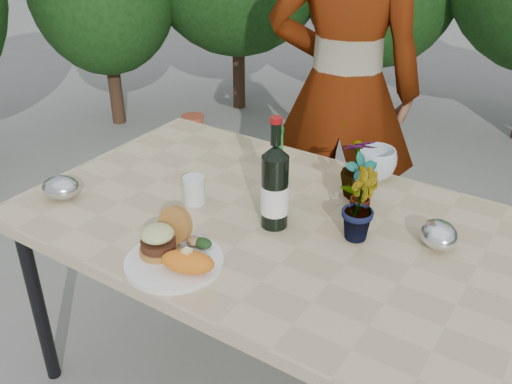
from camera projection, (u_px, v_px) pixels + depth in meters
The scene contains 17 objects.
ground at pixel (267, 383), 2.19m from camera, with size 80.00×80.00×0.00m, color slate.
patio_table at pixel (270, 232), 1.85m from camera, with size 1.60×1.00×0.75m.
dinner_plate at pixel (174, 262), 1.60m from camera, with size 0.28×0.28×0.01m, color white.
burger_stack at pixel (162, 237), 1.62m from camera, with size 0.11×0.16×0.11m.
sweet_potato at pixel (188, 262), 1.54m from camera, with size 0.15×0.08×0.06m, color orange.
grilled_veg at pixel (199, 242), 1.65m from camera, with size 0.08×0.05×0.03m.
wine_bottle at pixel (275, 188), 1.72m from camera, with size 0.09×0.09×0.36m.
sparkling_water at pixel (278, 184), 1.79m from camera, with size 0.07×0.07×0.30m.
plastic_cup at pixel (194, 190), 1.88m from camera, with size 0.07×0.07×0.10m, color silver.
seedling_left at pixel (361, 186), 1.78m from camera, with size 0.11×0.08×0.21m, color #235D20.
seedling_mid at pixel (359, 205), 1.68m from camera, with size 0.12×0.10×0.22m, color #23591E.
seedling_right at pixel (359, 167), 1.90m from camera, with size 0.12×0.12×0.22m, color #26541C.
blue_bowl at pixel (376, 164), 2.04m from camera, with size 0.14×0.14×0.11m, color silver.
foil_packet_left at pixel (61, 188), 1.92m from camera, with size 0.13×0.11×0.08m, color #BABCC2.
foil_packet_right at pixel (439, 235), 1.67m from camera, with size 0.13×0.11×0.08m, color silver.
person at pixel (343, 92), 2.42m from camera, with size 0.66×0.43×1.81m, color #97684B.
terracotta_pot at pixel (193, 124), 4.28m from camera, with size 0.17×0.17×0.14m.
Camera 1 is at (0.82, -1.32, 1.71)m, focal length 40.00 mm.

